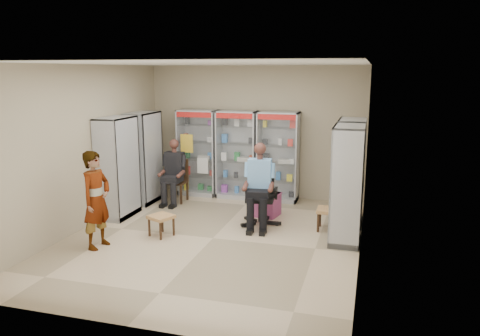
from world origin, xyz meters
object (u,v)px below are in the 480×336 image
(wooden_chair, at_px, (176,181))
(woven_stool_b, at_px, (161,225))
(cabinet_back_mid, at_px, (237,155))
(standing_man, at_px, (96,200))
(cabinet_left_far, at_px, (144,158))
(pink_trunk, at_px, (266,204))
(cabinet_right_far, at_px, (350,171))
(cabinet_right_near, at_px, (347,185))
(seated_shopkeeper, at_px, (260,187))
(cabinet_back_right, at_px, (278,157))
(woven_stool_a, at_px, (328,219))
(office_chair, at_px, (260,195))
(cabinet_left_near, at_px, (118,168))
(cabinet_back_left, at_px, (198,153))

(wooden_chair, height_order, woven_stool_b, wooden_chair)
(cabinet_back_mid, xyz_separation_m, standing_man, (-1.34, -3.63, -0.19))
(cabinet_left_far, distance_m, pink_trunk, 2.95)
(cabinet_right_far, distance_m, standing_man, 4.66)
(cabinet_right_near, xyz_separation_m, seated_shopkeeper, (-1.60, 0.39, -0.25))
(cabinet_right_far, height_order, standing_man, cabinet_right_far)
(cabinet_back_mid, height_order, cabinet_right_near, same)
(cabinet_left_far, distance_m, wooden_chair, 0.89)
(cabinet_back_right, xyz_separation_m, pink_trunk, (0.01, -1.19, -0.77))
(cabinet_back_mid, bearing_deg, seated_shopkeeper, -62.03)
(wooden_chair, distance_m, woven_stool_b, 2.24)
(wooden_chair, distance_m, woven_stool_a, 3.60)
(cabinet_right_near, xyz_separation_m, woven_stool_b, (-3.15, -0.63, -0.81))
(cabinet_back_mid, xyz_separation_m, wooden_chair, (-1.20, -0.73, -0.53))
(seated_shopkeeper, xyz_separation_m, pink_trunk, (-0.02, 0.65, -0.51))
(cabinet_right_far, bearing_deg, office_chair, 112.33)
(cabinet_back_mid, bearing_deg, cabinet_left_near, -132.80)
(standing_man, bearing_deg, wooden_chair, 4.25)
(cabinet_left_near, bearing_deg, standing_man, 18.46)
(wooden_chair, distance_m, pink_trunk, 2.22)
(cabinet_left_near, relative_size, woven_stool_a, 4.88)
(cabinet_back_right, height_order, wooden_chair, cabinet_back_right)
(woven_stool_b, xyz_separation_m, standing_man, (-0.77, -0.77, 0.62))
(woven_stool_a, bearing_deg, seated_shopkeeper, -175.29)
(cabinet_back_mid, height_order, standing_man, cabinet_back_mid)
(cabinet_right_near, height_order, seated_shopkeeper, cabinet_right_near)
(cabinet_back_mid, bearing_deg, cabinet_back_right, 0.00)
(cabinet_left_far, relative_size, woven_stool_a, 4.88)
(cabinet_back_left, distance_m, cabinet_right_near, 4.18)
(cabinet_back_right, height_order, cabinet_left_far, same)
(cabinet_right_near, relative_size, cabinet_left_far, 1.00)
(cabinet_back_right, bearing_deg, cabinet_left_near, -144.35)
(cabinet_right_near, distance_m, woven_stool_b, 3.31)
(wooden_chair, relative_size, woven_stool_a, 2.29)
(cabinet_right_far, distance_m, woven_stool_b, 3.68)
(cabinet_back_left, height_order, standing_man, cabinet_back_left)
(cabinet_right_far, relative_size, standing_man, 1.23)
(seated_shopkeeper, bearing_deg, cabinet_left_far, 156.15)
(cabinet_right_near, bearing_deg, woven_stool_b, 101.30)
(pink_trunk, bearing_deg, cabinet_back_right, 90.36)
(cabinet_right_near, distance_m, cabinet_left_far, 4.65)
(office_chair, distance_m, pink_trunk, 0.70)
(cabinet_back_left, relative_size, office_chair, 1.71)
(cabinet_back_left, xyz_separation_m, cabinet_left_far, (-0.93, -0.93, 0.00))
(office_chair, relative_size, standing_man, 0.72)
(woven_stool_a, distance_m, standing_man, 4.11)
(cabinet_back_left, distance_m, cabinet_back_right, 1.90)
(cabinet_left_near, xyz_separation_m, pink_trunk, (2.84, 0.84, -0.77))
(cabinet_right_far, height_order, cabinet_left_near, same)
(cabinet_left_far, xyz_separation_m, seated_shopkeeper, (2.86, -0.91, -0.25))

